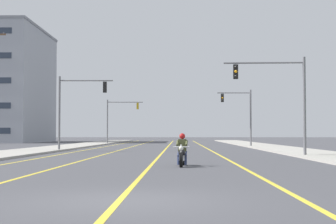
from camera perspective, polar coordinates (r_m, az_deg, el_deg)
The scene contains 12 objects.
ground_plane at distance 11.52m, azimuth -5.02°, elevation -9.55°, with size 400.00×400.00×0.00m, color #47474C.
lane_stripe_center at distance 56.39m, azimuth -0.06°, elevation -3.83°, with size 0.16×100.00×0.01m, color yellow.
lane_stripe_left at distance 56.62m, azimuth -4.02°, elevation -3.82°, with size 0.16×100.00×0.01m, color yellow.
lane_stripe_right at distance 56.44m, azimuth 3.98°, elevation -3.82°, with size 0.16×100.00×0.01m, color yellow.
lane_stripe_far_left at distance 56.97m, azimuth -7.06°, elevation -3.80°, with size 0.16×100.00×0.01m, color yellow.
sidewalk_kerb_right at distance 52.21m, azimuth 11.55°, elevation -3.83°, with size 4.40×110.00×0.14m, color #ADA89E.
sidewalk_kerb_left at distance 52.71m, azimuth -11.69°, elevation -3.81°, with size 4.40×110.00×0.14m, color #ADA89E.
motorcycle_with_rider at distance 23.24m, azimuth 1.54°, elevation -4.48°, with size 0.70×2.19×1.46m.
traffic_signal_near_right at distance 33.19m, azimuth 12.17°, elevation 2.29°, with size 5.06×0.37×6.20m.
traffic_signal_near_left at distance 44.10m, azimuth -10.11°, elevation 1.09°, with size 4.53×0.42×6.20m.
traffic_signal_mid_right at distance 57.01m, azimuth 7.99°, elevation 0.25°, with size 3.70×0.47×6.20m.
traffic_signal_mid_left at distance 73.46m, azimuth -5.49°, elevation -0.28°, with size 5.07×0.43×6.20m.
Camera 1 is at (1.24, -11.36, 1.44)m, focal length 55.99 mm.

